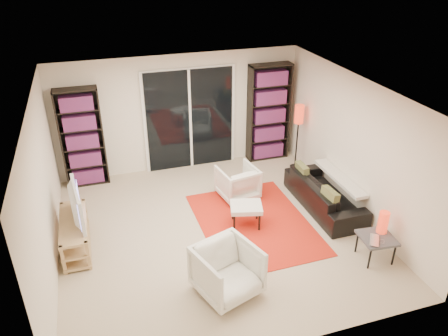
{
  "coord_description": "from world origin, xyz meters",
  "views": [
    {
      "loc": [
        -1.67,
        -5.76,
        4.36
      ],
      "look_at": [
        0.25,
        0.3,
        1.0
      ],
      "focal_mm": 35.0,
      "sensor_mm": 36.0,
      "label": 1
    }
  ],
  "objects": [
    {
      "name": "laptop",
      "position": [
        2.05,
        -1.52,
        0.41
      ],
      "size": [
        0.35,
        0.37,
        0.02
      ],
      "primitive_type": "imported",
      "rotation": [
        0.0,
        0.0,
        0.93
      ],
      "color": "silver",
      "rests_on": "side_table"
    },
    {
      "name": "side_table",
      "position": [
        2.11,
        -1.42,
        0.36
      ],
      "size": [
        0.54,
        0.54,
        0.4
      ],
      "color": "#49484D",
      "rests_on": "floor"
    },
    {
      "name": "floor_lamp",
      "position": [
        2.28,
        1.68,
        1.07
      ],
      "size": [
        0.21,
        0.21,
        1.4
      ],
      "color": "black",
      "rests_on": "floor"
    },
    {
      "name": "table_lamp",
      "position": [
        2.25,
        -1.32,
        0.58
      ],
      "size": [
        0.16,
        0.16,
        0.35
      ],
      "primitive_type": "cylinder",
      "color": "red",
      "rests_on": "side_table"
    },
    {
      "name": "wall_left",
      "position": [
        -2.5,
        0.0,
        1.2
      ],
      "size": [
        0.02,
        5.0,
        2.4
      ],
      "primitive_type": "cube",
      "color": "silver",
      "rests_on": "ground"
    },
    {
      "name": "armchair_back",
      "position": [
        0.71,
        0.92,
        0.31
      ],
      "size": [
        0.77,
        0.78,
        0.63
      ],
      "primitive_type": "imported",
      "rotation": [
        0.0,
        0.0,
        3.3
      ],
      "color": "silver",
      "rests_on": "floor"
    },
    {
      "name": "wall_right",
      "position": [
        2.5,
        0.0,
        1.2
      ],
      "size": [
        0.02,
        5.0,
        2.4
      ],
      "primitive_type": "cube",
      "color": "silver",
      "rests_on": "ground"
    },
    {
      "name": "tv",
      "position": [
        -2.2,
        0.23,
        0.78
      ],
      "size": [
        0.23,
        1.0,
        0.57
      ],
      "primitive_type": "imported",
      "rotation": [
        0.0,
        0.0,
        1.67
      ],
      "color": "black",
      "rests_on": "tv_stand"
    },
    {
      "name": "floor",
      "position": [
        0.0,
        0.0,
        0.0
      ],
      "size": [
        5.0,
        5.0,
        0.0
      ],
      "primitive_type": "plane",
      "color": "beige",
      "rests_on": "ground"
    },
    {
      "name": "bookshelf_right",
      "position": [
        1.9,
        2.33,
        1.05
      ],
      "size": [
        0.9,
        0.3,
        2.1
      ],
      "color": "black",
      "rests_on": "ground"
    },
    {
      "name": "rug",
      "position": [
        0.69,
        -0.0,
        0.01
      ],
      "size": [
        1.85,
        2.48,
        0.01
      ],
      "primitive_type": "cube",
      "rotation": [
        0.0,
        0.0,
        0.01
      ],
      "color": "red",
      "rests_on": "floor"
    },
    {
      "name": "ceiling",
      "position": [
        0.0,
        0.0,
        2.4
      ],
      "size": [
        5.0,
        5.0,
        0.02
      ],
      "primitive_type": "cube",
      "color": "white",
      "rests_on": "wall_back"
    },
    {
      "name": "bookshelf_left",
      "position": [
        -1.95,
        2.33,
        0.98
      ],
      "size": [
        0.8,
        0.3,
        1.95
      ],
      "color": "black",
      "rests_on": "ground"
    },
    {
      "name": "sliding_door",
      "position": [
        0.2,
        2.46,
        1.05
      ],
      "size": [
        1.92,
        0.08,
        2.16
      ],
      "color": "white",
      "rests_on": "ground"
    },
    {
      "name": "sofa",
      "position": [
        2.09,
        0.11,
        0.27
      ],
      "size": [
        0.74,
        1.88,
        0.55
      ],
      "primitive_type": "imported",
      "rotation": [
        0.0,
        0.0,
        1.57
      ],
      "color": "black",
      "rests_on": "floor"
    },
    {
      "name": "wall_front",
      "position": [
        0.0,
        -2.5,
        1.2
      ],
      "size": [
        5.0,
        0.02,
        2.4
      ],
      "primitive_type": "cube",
      "color": "silver",
      "rests_on": "ground"
    },
    {
      "name": "armchair_front",
      "position": [
        -0.25,
        -1.42,
        0.36
      ],
      "size": [
        0.99,
        1.01,
        0.73
      ],
      "primitive_type": "imported",
      "rotation": [
        0.0,
        0.0,
        0.33
      ],
      "color": "silver",
      "rests_on": "floor"
    },
    {
      "name": "tv_stand",
      "position": [
        -2.22,
        0.23,
        0.26
      ],
      "size": [
        0.41,
        1.27,
        0.5
      ],
      "color": "tan",
      "rests_on": "floor"
    },
    {
      "name": "wall_back",
      "position": [
        0.0,
        2.5,
        1.2
      ],
      "size": [
        5.0,
        0.02,
        2.4
      ],
      "primitive_type": "cube",
      "color": "silver",
      "rests_on": "ground"
    },
    {
      "name": "ottoman",
      "position": [
        0.55,
        0.0,
        0.34
      ],
      "size": [
        0.62,
        0.55,
        0.4
      ],
      "color": "silver",
      "rests_on": "floor"
    }
  ]
}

